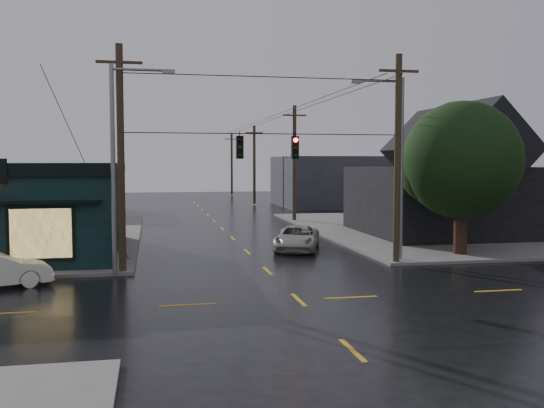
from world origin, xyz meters
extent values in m
plane|color=black|center=(0.00, 0.00, 0.00)|extent=(160.00, 160.00, 0.00)
cube|color=#615F5A|center=(20.00, 20.00, 0.07)|extent=(28.00, 28.00, 0.15)
cube|color=black|center=(15.00, 17.00, 2.40)|extent=(12.00, 11.00, 4.50)
cylinder|color=black|center=(10.83, 8.22, 1.93)|extent=(0.70, 0.70, 3.56)
sphere|color=black|center=(10.83, 8.22, 5.11)|extent=(6.21, 6.21, 6.21)
cylinder|color=black|center=(0.00, 6.50, 6.30)|extent=(13.00, 0.04, 0.04)
cube|color=#312924|center=(-14.00, 40.00, 2.20)|extent=(12.00, 10.00, 4.40)
cube|color=#2D2C32|center=(16.00, 45.00, 2.80)|extent=(14.00, 12.00, 5.60)
imported|color=#AAA89D|center=(2.87, 12.07, 0.69)|extent=(3.78, 5.44, 1.38)
camera|label=1|loc=(-5.19, -21.07, 5.01)|focal=40.00mm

